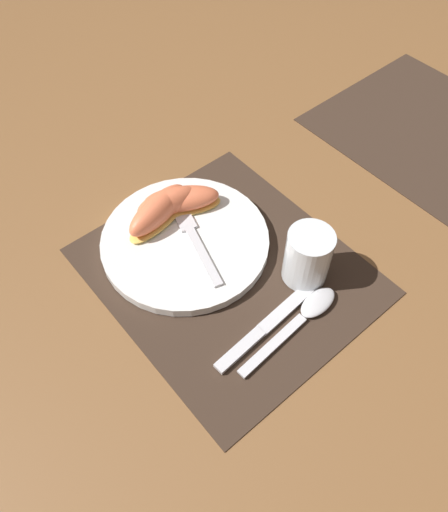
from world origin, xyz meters
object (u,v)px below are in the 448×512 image
(fork, at_px, (192,233))
(citrus_wedge_2, at_px, (158,211))
(juice_glass, at_px, (307,259))
(knife, at_px, (269,324))
(spoon, at_px, (306,313))
(plate, at_px, (185,241))
(citrus_wedge_0, at_px, (182,200))
(citrus_wedge_1, at_px, (168,204))

(fork, height_order, citrus_wedge_2, citrus_wedge_2)
(juice_glass, bearing_deg, knife, -73.83)
(juice_glass, distance_m, spoon, 0.08)
(plate, xyz_separation_m, knife, (0.19, 0.00, -0.01))
(spoon, xyz_separation_m, fork, (-0.21, -0.04, 0.01))
(juice_glass, bearing_deg, citrus_wedge_2, -153.22)
(knife, relative_size, citrus_wedge_0, 1.56)
(citrus_wedge_1, height_order, citrus_wedge_2, citrus_wedge_2)
(citrus_wedge_1, bearing_deg, citrus_wedge_0, 78.61)
(juice_glass, distance_m, citrus_wedge_1, 0.24)
(plate, xyz_separation_m, spoon, (0.21, 0.05, -0.00))
(knife, xyz_separation_m, spoon, (0.02, 0.05, 0.00))
(juice_glass, height_order, spoon, juice_glass)
(plate, bearing_deg, knife, 0.42)
(citrus_wedge_1, bearing_deg, citrus_wedge_2, -81.61)
(spoon, xyz_separation_m, citrus_wedge_2, (-0.27, -0.06, 0.03))
(knife, bearing_deg, spoon, 66.22)
(spoon, relative_size, citrus_wedge_1, 1.68)
(plate, height_order, citrus_wedge_0, citrus_wedge_0)
(juice_glass, xyz_separation_m, fork, (-0.16, -0.09, -0.02))
(spoon, distance_m, citrus_wedge_1, 0.28)
(knife, height_order, citrus_wedge_0, citrus_wedge_0)
(citrus_wedge_0, bearing_deg, citrus_wedge_2, -91.94)
(juice_glass, height_order, citrus_wedge_2, juice_glass)
(knife, xyz_separation_m, citrus_wedge_1, (-0.25, 0.01, 0.03))
(spoon, bearing_deg, citrus_wedge_2, -167.22)
(plate, bearing_deg, citrus_wedge_0, 146.04)
(plate, relative_size, knife, 1.25)
(citrus_wedge_1, xyz_separation_m, citrus_wedge_2, (0.00, -0.02, 0.00))
(fork, bearing_deg, spoon, 10.80)
(citrus_wedge_1, bearing_deg, plate, -12.86)
(fork, bearing_deg, citrus_wedge_2, -160.18)
(juice_glass, height_order, citrus_wedge_0, juice_glass)
(plate, relative_size, citrus_wedge_1, 2.31)
(knife, height_order, spoon, spoon)
(juice_glass, xyz_separation_m, citrus_wedge_0, (-0.22, -0.07, -0.01))
(knife, distance_m, citrus_wedge_0, 0.25)
(juice_glass, bearing_deg, citrus_wedge_0, -163.30)
(citrus_wedge_2, bearing_deg, knife, 2.18)
(juice_glass, relative_size, citrus_wedge_0, 0.67)
(plate, height_order, citrus_wedge_2, citrus_wedge_2)
(juice_glass, xyz_separation_m, spoon, (0.05, -0.05, -0.04))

